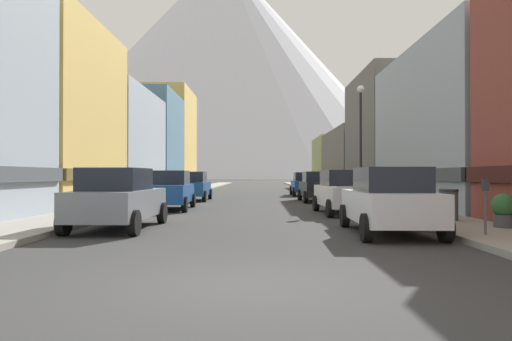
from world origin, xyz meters
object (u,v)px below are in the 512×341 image
Objects in this scene: trash_bin_right at (449,204)px; potted_plant_1 at (504,209)px; car_left_2 at (192,186)px; streetlamp_right at (361,126)px; parking_meter_near at (485,199)px; car_right_0 at (389,200)px; pedestrian_0 at (357,187)px; car_right_2 at (318,186)px; car_right_1 at (345,192)px; car_left_1 at (169,190)px; car_right_3 at (305,184)px; car_left_0 at (118,198)px.

trash_bin_right is 1.06× the size of potted_plant_1.
streetlamp_right is at bearing -32.13° from car_left_2.
parking_meter_near reaches higher than potted_plant_1.
parking_meter_near is 2.06m from potted_plant_1.
pedestrian_0 is (2.45, 16.32, -0.04)m from car_right_0.
car_right_2 reaches higher than pedestrian_0.
streetlamp_right reaches higher than car_right_1.
potted_plant_1 is 0.16× the size of streetlamp_right.
car_right_3 is at bearing 62.74° from car_left_1.
car_right_3 is at bearing 43.35° from car_left_2.
car_left_1 and car_right_0 have the same top height.
car_left_1 reaches higher than parking_meter_near.
car_left_2 is 0.99× the size of car_right_2.
trash_bin_right is (0.60, 3.72, -0.37)m from parking_meter_near.
car_left_2 is 3.31× the size of parking_meter_near.
car_left_0 is at bearing -144.02° from car_right_1.
trash_bin_right is at bearing -83.25° from streetlamp_right.
potted_plant_1 is (1.25, 1.59, -0.37)m from parking_meter_near.
car_right_3 is 7.86m from pedestrian_0.
potted_plant_1 is 11.22m from streetlamp_right.
parking_meter_near is at bearing -83.35° from car_right_2.
trash_bin_right is 2.23m from potted_plant_1.
streetlamp_right is (9.15, -5.75, 3.09)m from car_left_2.
car_right_0 is at bearing -174.85° from potted_plant_1.
car_right_0 is 11.40m from streetlamp_right.
car_left_2 is 1.00× the size of car_right_3.
parking_meter_near is at bearing -99.16° from trash_bin_right.
car_right_0 is at bearing -49.92° from car_left_1.
car_left_0 is 23.90m from car_right_3.
parking_meter_near is 1.43× the size of potted_plant_1.
car_right_3 is 0.75× the size of streetlamp_right.
parking_meter_near is at bearing -47.25° from car_left_1.
car_left_2 is at bearing 114.58° from car_right_0.
car_left_2 and car_right_1 have the same top height.
pedestrian_0 is at bearing 92.68° from potted_plant_1.
trash_bin_right is (2.55, -13.02, -0.26)m from car_right_2.
parking_meter_near is at bearing -88.12° from streetlamp_right.
car_right_3 is at bearing 94.44° from parking_meter_near.
car_left_0 reaches higher than trash_bin_right.
car_right_3 is at bearing 90.00° from car_right_0.
car_right_2 is at bearing 101.08° from trash_bin_right.
potted_plant_1 is at bearing -81.13° from streetlamp_right.
streetlamp_right is (-0.90, -5.45, 3.12)m from pedestrian_0.
parking_meter_near reaches higher than trash_bin_right.
streetlamp_right is at bearing 46.79° from car_left_0.
car_left_0 is at bearing -117.96° from car_right_2.
potted_plant_1 is at bearing -4.44° from car_left_0.
car_left_2 reaches higher than pedestrian_0.
car_right_2 is at bearing 108.72° from streetlamp_right.
car_right_0 is (7.60, -9.03, 0.00)m from car_left_1.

